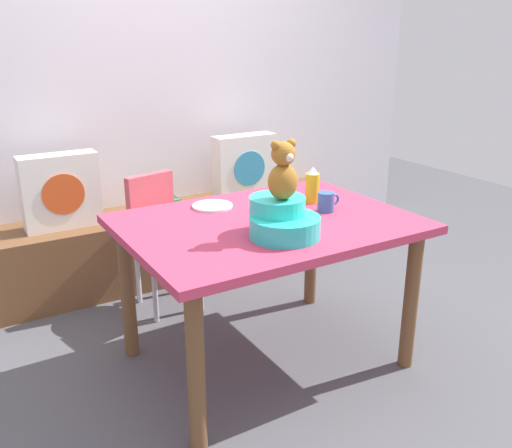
% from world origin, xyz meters
% --- Properties ---
extents(ground_plane, '(8.00, 8.00, 0.00)m').
position_xyz_m(ground_plane, '(0.00, 0.00, 0.00)').
color(ground_plane, '#4C4C51').
extents(back_wall, '(4.40, 0.10, 2.60)m').
position_xyz_m(back_wall, '(0.00, 1.51, 1.30)').
color(back_wall, silver).
rests_on(back_wall, ground_plane).
extents(window_bench, '(2.60, 0.44, 0.46)m').
position_xyz_m(window_bench, '(0.00, 1.24, 0.23)').
color(window_bench, brown).
rests_on(window_bench, ground_plane).
extents(pillow_floral_left, '(0.44, 0.15, 0.44)m').
position_xyz_m(pillow_floral_left, '(-0.66, 1.22, 0.68)').
color(pillow_floral_left, white).
rests_on(pillow_floral_left, window_bench).
extents(pillow_floral_right, '(0.44, 0.15, 0.44)m').
position_xyz_m(pillow_floral_right, '(0.58, 1.22, 0.68)').
color(pillow_floral_right, white).
rests_on(pillow_floral_right, window_bench).
extents(book_stack, '(0.20, 0.14, 0.07)m').
position_xyz_m(book_stack, '(-0.03, 1.24, 0.50)').
color(book_stack, '#559662').
rests_on(book_stack, window_bench).
extents(dining_table, '(1.30, 0.97, 0.74)m').
position_xyz_m(dining_table, '(0.00, 0.00, 0.64)').
color(dining_table, '#B73351').
rests_on(dining_table, ground_plane).
extents(highchair, '(0.40, 0.50, 0.79)m').
position_xyz_m(highchair, '(-0.20, 0.80, 0.52)').
color(highchair, '#D84C59').
rests_on(highchair, ground_plane).
extents(infant_seat_teal, '(0.30, 0.33, 0.16)m').
position_xyz_m(infant_seat_teal, '(-0.06, -0.21, 0.81)').
color(infant_seat_teal, '#28CABB').
rests_on(infant_seat_teal, dining_table).
extents(teddy_bear, '(0.13, 0.12, 0.25)m').
position_xyz_m(teddy_bear, '(-0.06, -0.21, 1.02)').
color(teddy_bear, '#9C6723').
rests_on(teddy_bear, infant_seat_teal).
extents(ketchup_bottle, '(0.07, 0.07, 0.18)m').
position_xyz_m(ketchup_bottle, '(0.34, 0.12, 0.83)').
color(ketchup_bottle, gold).
rests_on(ketchup_bottle, dining_table).
extents(coffee_mug, '(0.12, 0.08, 0.09)m').
position_xyz_m(coffee_mug, '(0.31, -0.04, 0.79)').
color(coffee_mug, '#335999').
rests_on(coffee_mug, dining_table).
extents(dinner_plate_near, '(0.20, 0.20, 0.01)m').
position_xyz_m(dinner_plate_near, '(0.06, 0.04, 0.75)').
color(dinner_plate_near, white).
rests_on(dinner_plate_near, dining_table).
extents(dinner_plate_far, '(0.20, 0.20, 0.01)m').
position_xyz_m(dinner_plate_far, '(-0.13, 0.31, 0.75)').
color(dinner_plate_far, white).
rests_on(dinner_plate_far, dining_table).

